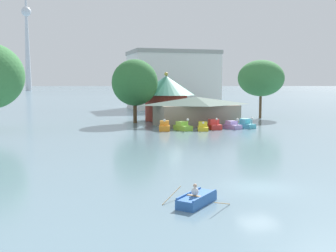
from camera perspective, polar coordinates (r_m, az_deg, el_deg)
ground_plane at (r=28.44m, az=12.23°, el=-8.16°), size 2000.00×2000.00×0.00m
rowboat_with_rower at (r=23.88m, az=3.95°, el=-10.00°), size 3.73×3.80×1.25m
pedal_boat_orange at (r=59.93m, az=-0.49°, el=-0.10°), size 2.08×2.56×1.79m
pedal_boat_lime at (r=60.60m, az=2.03°, el=-0.09°), size 2.26×3.20×1.82m
pedal_boat_yellow at (r=60.68m, az=4.81°, el=-0.14°), size 2.35×3.25×1.40m
pedal_boat_red at (r=62.39m, az=6.34°, el=0.10°), size 1.84×2.68×1.76m
pedal_boat_lavender at (r=63.38m, az=8.80°, el=0.07°), size 2.13×3.08×1.70m
pedal_boat_cyan at (r=64.72m, az=10.68°, el=0.23°), size 2.14×3.00×1.76m
boathouse at (r=67.41m, az=3.85°, el=2.14°), size 13.65×8.17×4.68m
green_roof_pavilion at (r=76.88m, az=-0.25°, el=4.31°), size 10.58×10.58×8.87m
shoreline_tree_mid at (r=71.45m, az=-4.57°, el=5.95°), size 7.86×7.86×10.89m
shoreline_tree_right at (r=83.22m, az=12.63°, el=6.41°), size 8.96×8.96×11.33m
background_building_block at (r=113.02m, az=0.63°, el=6.34°), size 22.79×15.50×15.42m
distant_broadcast_tower at (r=409.64m, az=-18.83°, el=13.36°), size 8.68×8.68×149.39m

